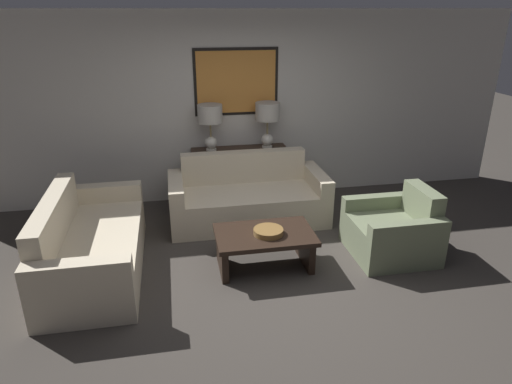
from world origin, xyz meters
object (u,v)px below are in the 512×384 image
Objects in this scene: table_lamp_right at (267,116)px; armchair_near_back_wall at (393,232)px; couch_by_back_wall at (248,199)px; console_table at (240,175)px; coffee_table at (265,242)px; table_lamp_left at (210,119)px; couch_by_side at (91,247)px; decorative_bowl at (268,231)px.

table_lamp_right is 2.37m from armchair_near_back_wall.
table_lamp_right is 1.23m from couch_by_back_wall.
console_table is at bearing 90.00° from couch_by_back_wall.
table_lamp_right reaches higher than coffee_table.
table_lamp_left reaches higher than coffee_table.
console_table is at bearing 180.00° from table_lamp_right.
couch_by_side is 1.86m from coffee_table.
couch_by_back_wall is at bearing 90.27° from decorative_bowl.
table_lamp_right is (0.40, 0.00, 0.85)m from console_table.
table_lamp_left reaches higher than couch_by_side.
couch_by_side is at bearing 175.91° from armchair_near_back_wall.
couch_by_side is 1.90m from decorative_bowl.
coffee_table is 1.18× the size of armchair_near_back_wall.
console_table is 1.52× the size of armchair_near_back_wall.
console_table is 4.26× the size of decorative_bowl.
console_table is 1.89m from coffee_table.
couch_by_side reaches higher than console_table.
armchair_near_back_wall is at bearing -59.73° from table_lamp_right.
couch_by_back_wall is 6.39× the size of decorative_bowl.
decorative_bowl is at bearing -78.08° from table_lamp_left.
couch_by_side is (-1.86, -1.62, -0.11)m from console_table.
table_lamp_left is at bearing 48.02° from couch_by_side.
coffee_table is at bearing -102.74° from table_lamp_right.
couch_by_side is 3.36m from armchair_near_back_wall.
table_lamp_left is 1.23m from couch_by_back_wall.
armchair_near_back_wall reaches higher than decorative_bowl.
table_lamp_right is at bearing 78.42° from decorative_bowl.
couch_by_side is (-1.86, -0.97, 0.00)m from couch_by_back_wall.
table_lamp_left reaches higher than couch_by_back_wall.
table_lamp_left is 0.31× the size of couch_by_back_wall.
table_lamp_right reaches higher than console_table.
couch_by_side is 2.28× the size of armchair_near_back_wall.
couch_by_back_wall is at bearing -121.46° from table_lamp_right.
couch_by_back_wall reaches higher than decorative_bowl.
table_lamp_left is 0.80m from table_lamp_right.
coffee_table is (-0.03, -1.89, -0.10)m from console_table.
console_table is 2.47m from couch_by_side.
table_lamp_right is 2.95m from couch_by_side.
decorative_bowl is at bearing -101.58° from table_lamp_right.
decorative_bowl is at bearing -177.59° from armchair_near_back_wall.
couch_by_back_wall is 2.10m from couch_by_side.
decorative_bowl is (0.41, -1.93, -0.80)m from table_lamp_left.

